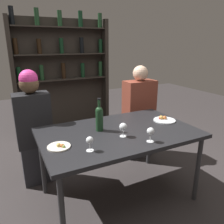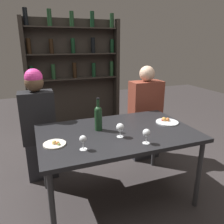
{
  "view_description": "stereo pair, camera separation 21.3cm",
  "coord_description": "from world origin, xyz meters",
  "px_view_note": "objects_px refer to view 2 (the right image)",
  "views": [
    {
      "loc": [
        -0.92,
        -1.68,
        1.52
      ],
      "look_at": [
        0.0,
        0.14,
        0.88
      ],
      "focal_mm": 35.0,
      "sensor_mm": 36.0,
      "label": 1
    },
    {
      "loc": [
        -0.72,
        -1.76,
        1.52
      ],
      "look_at": [
        0.0,
        0.14,
        0.88
      ],
      "focal_mm": 35.0,
      "sensor_mm": 36.0,
      "label": 2
    }
  ],
  "objects_px": {
    "wine_glass_1": "(146,133)",
    "seated_person_left": "(39,127)",
    "seated_person_right": "(145,116)",
    "wine_bottle": "(98,117)",
    "wine_glass_0": "(120,128)",
    "wine_glass_2": "(83,140)",
    "food_plate_0": "(167,121)",
    "food_plate_1": "(55,144)"
  },
  "relations": [
    {
      "from": "seated_person_left",
      "to": "wine_glass_1",
      "type": "bearing_deg",
      "value": -50.82
    },
    {
      "from": "seated_person_right",
      "to": "wine_bottle",
      "type": "bearing_deg",
      "value": -145.51
    },
    {
      "from": "wine_glass_1",
      "to": "seated_person_right",
      "type": "xyz_separation_m",
      "value": [
        0.55,
        0.99,
        -0.23
      ]
    },
    {
      "from": "wine_glass_0",
      "to": "seated_person_right",
      "type": "height_order",
      "value": "seated_person_right"
    },
    {
      "from": "food_plate_1",
      "to": "seated_person_right",
      "type": "height_order",
      "value": "seated_person_right"
    },
    {
      "from": "wine_glass_2",
      "to": "food_plate_0",
      "type": "bearing_deg",
      "value": 16.76
    },
    {
      "from": "wine_bottle",
      "to": "seated_person_left",
      "type": "xyz_separation_m",
      "value": [
        -0.53,
        0.57,
        -0.24
      ]
    },
    {
      "from": "wine_glass_0",
      "to": "food_plate_1",
      "type": "relative_size",
      "value": 0.69
    },
    {
      "from": "wine_glass_2",
      "to": "seated_person_right",
      "type": "height_order",
      "value": "seated_person_right"
    },
    {
      "from": "food_plate_1",
      "to": "seated_person_left",
      "type": "xyz_separation_m",
      "value": [
        -0.1,
        0.75,
        -0.12
      ]
    },
    {
      "from": "wine_bottle",
      "to": "wine_glass_2",
      "type": "relative_size",
      "value": 2.65
    },
    {
      "from": "food_plate_1",
      "to": "seated_person_right",
      "type": "xyz_separation_m",
      "value": [
        1.26,
        0.75,
        -0.15
      ]
    },
    {
      "from": "wine_glass_0",
      "to": "food_plate_1",
      "type": "xyz_separation_m",
      "value": [
        -0.56,
        0.04,
        -0.08
      ]
    },
    {
      "from": "wine_bottle",
      "to": "wine_glass_0",
      "type": "bearing_deg",
      "value": -60.09
    },
    {
      "from": "food_plate_0",
      "to": "seated_person_right",
      "type": "relative_size",
      "value": 0.19
    },
    {
      "from": "wine_bottle",
      "to": "wine_glass_1",
      "type": "xyz_separation_m",
      "value": [
        0.28,
        -0.42,
        -0.04
      ]
    },
    {
      "from": "food_plate_0",
      "to": "seated_person_left",
      "type": "bearing_deg",
      "value": 153.48
    },
    {
      "from": "wine_glass_1",
      "to": "seated_person_left",
      "type": "relative_size",
      "value": 0.1
    },
    {
      "from": "wine_glass_0",
      "to": "wine_glass_1",
      "type": "distance_m",
      "value": 0.25
    },
    {
      "from": "wine_glass_1",
      "to": "wine_glass_2",
      "type": "height_order",
      "value": "wine_glass_1"
    },
    {
      "from": "wine_glass_1",
      "to": "seated_person_left",
      "type": "bearing_deg",
      "value": 129.18
    },
    {
      "from": "wine_glass_2",
      "to": "wine_glass_1",
      "type": "bearing_deg",
      "value": -8.29
    },
    {
      "from": "wine_glass_2",
      "to": "seated_person_left",
      "type": "height_order",
      "value": "seated_person_left"
    },
    {
      "from": "wine_glass_2",
      "to": "food_plate_0",
      "type": "distance_m",
      "value": 1.0
    },
    {
      "from": "wine_glass_1",
      "to": "food_plate_0",
      "type": "distance_m",
      "value": 0.58
    },
    {
      "from": "seated_person_right",
      "to": "wine_glass_1",
      "type": "bearing_deg",
      "value": -118.98
    },
    {
      "from": "wine_glass_2",
      "to": "seated_person_left",
      "type": "distance_m",
      "value": 0.98
    },
    {
      "from": "food_plate_0",
      "to": "food_plate_1",
      "type": "xyz_separation_m",
      "value": [
        -1.16,
        -0.13,
        -0.0
      ]
    },
    {
      "from": "food_plate_1",
      "to": "wine_glass_1",
      "type": "bearing_deg",
      "value": -18.51
    },
    {
      "from": "food_plate_0",
      "to": "seated_person_left",
      "type": "relative_size",
      "value": 0.18
    },
    {
      "from": "wine_glass_1",
      "to": "food_plate_1",
      "type": "height_order",
      "value": "wine_glass_1"
    },
    {
      "from": "wine_bottle",
      "to": "wine_glass_2",
      "type": "xyz_separation_m",
      "value": [
        -0.23,
        -0.35,
        -0.05
      ]
    },
    {
      "from": "wine_glass_1",
      "to": "wine_glass_2",
      "type": "bearing_deg",
      "value": 171.71
    },
    {
      "from": "wine_glass_2",
      "to": "food_plate_0",
      "type": "height_order",
      "value": "wine_glass_2"
    },
    {
      "from": "wine_glass_2",
      "to": "seated_person_right",
      "type": "relative_size",
      "value": 0.09
    },
    {
      "from": "wine_glass_1",
      "to": "wine_glass_0",
      "type": "bearing_deg",
      "value": 127.57
    },
    {
      "from": "wine_bottle",
      "to": "seated_person_right",
      "type": "bearing_deg",
      "value": 34.49
    },
    {
      "from": "wine_glass_0",
      "to": "food_plate_0",
      "type": "height_order",
      "value": "wine_glass_0"
    },
    {
      "from": "wine_bottle",
      "to": "food_plate_1",
      "type": "bearing_deg",
      "value": -157.01
    },
    {
      "from": "wine_bottle",
      "to": "wine_glass_2",
      "type": "distance_m",
      "value": 0.42
    },
    {
      "from": "wine_glass_1",
      "to": "food_plate_0",
      "type": "xyz_separation_m",
      "value": [
        0.45,
        0.36,
        -0.08
      ]
    },
    {
      "from": "food_plate_0",
      "to": "seated_person_left",
      "type": "distance_m",
      "value": 1.41
    }
  ]
}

